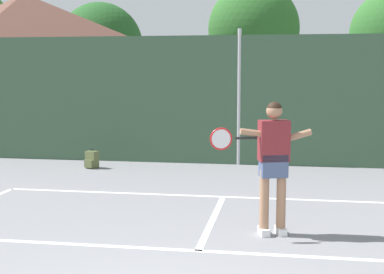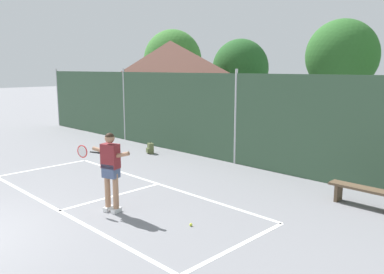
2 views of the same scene
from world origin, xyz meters
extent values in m
cube|color=white|center=(0.00, 5.50, 0.00)|extent=(8.20, 0.10, 0.01)
cube|color=white|center=(0.00, 2.48, 0.00)|extent=(8.20, 0.10, 0.01)
cube|color=white|center=(0.00, 3.96, 0.00)|extent=(0.10, 2.97, 0.01)
cube|color=#38563D|center=(0.00, 9.00, 1.55)|extent=(26.00, 0.05, 3.11)
cylinder|color=#B2B2B7|center=(0.00, 9.00, 1.63)|extent=(0.09, 0.09, 3.26)
cube|color=beige|center=(-7.05, 12.35, 1.48)|extent=(5.56, 4.46, 2.97)
pyramid|color=brown|center=(-7.05, 12.35, 3.82)|extent=(6.00, 4.82, 1.71)
cylinder|color=brown|center=(-6.21, 17.15, 0.90)|extent=(0.36, 0.36, 1.81)
ellipsoid|color=#235623|center=(-6.21, 17.15, 3.26)|extent=(3.43, 3.09, 3.43)
cylinder|color=brown|center=(-0.09, 17.15, 1.19)|extent=(0.36, 0.36, 2.38)
ellipsoid|color=#2D6628|center=(-0.09, 17.15, 3.86)|extent=(3.48, 3.13, 3.48)
cube|color=silver|center=(1.03, 3.37, 0.05)|extent=(0.19, 0.28, 0.10)
cube|color=silver|center=(0.80, 3.30, 0.05)|extent=(0.19, 0.28, 0.10)
cylinder|color=#A37556|center=(1.03, 3.37, 0.51)|extent=(0.13, 0.13, 0.82)
cylinder|color=#A37556|center=(0.80, 3.30, 0.51)|extent=(0.13, 0.13, 0.82)
cube|color=#47567A|center=(0.91, 3.34, 0.98)|extent=(0.41, 0.33, 0.32)
cube|color=maroon|center=(0.91, 3.34, 1.32)|extent=(0.45, 0.34, 0.56)
sphere|color=#A37556|center=(0.91, 3.34, 1.73)|extent=(0.22, 0.22, 0.22)
sphere|color=black|center=(0.91, 3.34, 1.75)|extent=(0.21, 0.21, 0.21)
cylinder|color=#A37556|center=(0.73, 3.26, 1.42)|extent=(0.56, 0.25, 0.17)
cylinder|color=#A37556|center=(1.18, 3.42, 1.37)|extent=(0.51, 0.23, 0.22)
cylinder|color=black|center=(0.54, 3.17, 1.37)|extent=(0.30, 0.12, 0.04)
torus|color=red|center=(0.22, 3.03, 1.37)|extent=(0.30, 0.11, 0.30)
cylinder|color=silver|center=(0.22, 3.03, 1.37)|extent=(0.25, 0.08, 0.26)
cube|color=#566038|center=(-3.35, 7.94, 0.20)|extent=(0.33, 0.27, 0.40)
cube|color=#566038|center=(-3.39, 7.83, 0.12)|extent=(0.23, 0.14, 0.18)
torus|color=black|center=(-3.35, 7.94, 0.42)|extent=(0.09, 0.05, 0.09)
camera|label=1|loc=(1.00, -4.14, 2.27)|focal=51.14mm
camera|label=2|loc=(8.31, -1.47, 3.29)|focal=36.52mm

